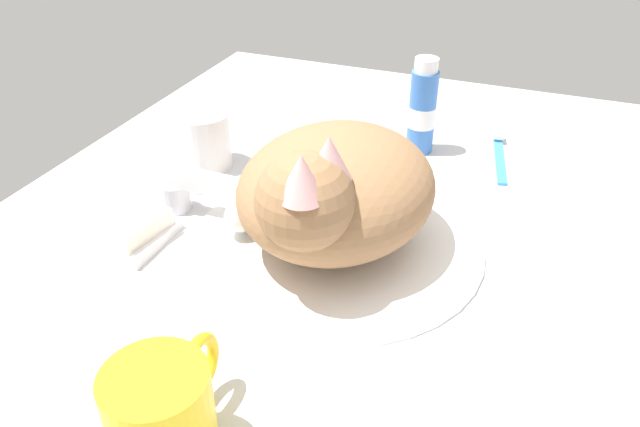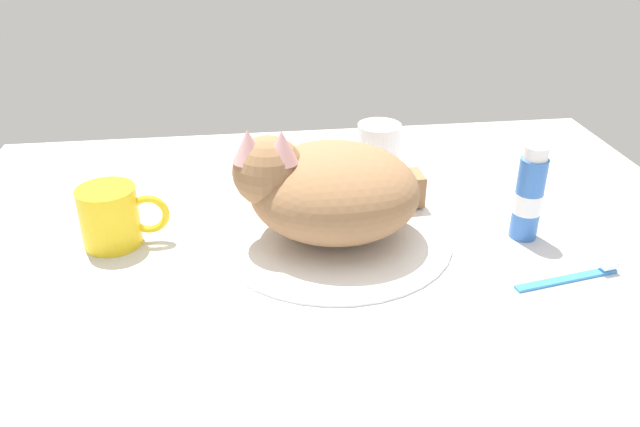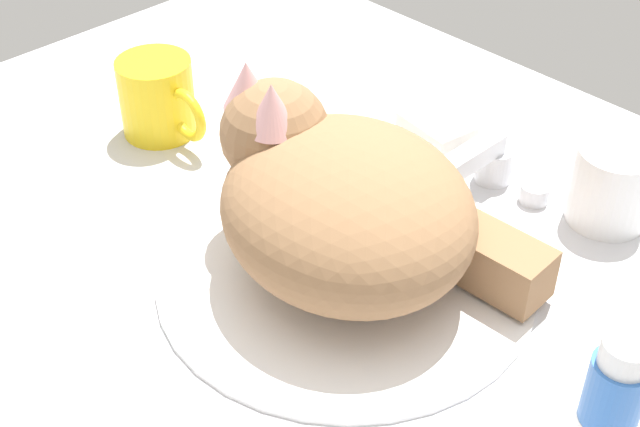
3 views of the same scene
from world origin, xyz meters
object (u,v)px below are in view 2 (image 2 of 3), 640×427
at_px(faucet, 317,166).
at_px(toothpaste_bottle, 529,196).
at_px(toothbrush, 573,276).
at_px(soap_bar, 269,165).
at_px(cat, 326,188).
at_px(rinse_cup, 379,146).
at_px(coffee_mug, 112,216).

bearing_deg(faucet, toothpaste_bottle, -39.94).
distance_m(faucet, toothbrush, 0.43).
xyz_separation_m(soap_bar, toothbrush, (0.35, -0.35, -0.02)).
xyz_separation_m(cat, toothpaste_bottle, (0.27, -0.03, -0.01)).
bearing_deg(cat, toothpaste_bottle, -7.10).
distance_m(rinse_cup, soap_bar, 0.19).
height_order(soap_bar, toothpaste_bottle, toothpaste_bottle).
bearing_deg(faucet, cat, -93.29).
bearing_deg(rinse_cup, toothpaste_bottle, -60.10).
bearing_deg(toothbrush, toothpaste_bottle, 100.00).
relative_size(coffee_mug, toothbrush, 0.82).
relative_size(faucet, coffee_mug, 1.07).
bearing_deg(cat, soap_bar, 107.87).
height_order(rinse_cup, toothpaste_bottle, toothpaste_bottle).
bearing_deg(soap_bar, toothpaste_bottle, -35.30).
bearing_deg(toothbrush, faucet, 130.45).
xyz_separation_m(faucet, rinse_cup, (0.11, 0.04, 0.01)).
relative_size(toothpaste_bottle, toothbrush, 0.94).
height_order(toothpaste_bottle, toothbrush, toothpaste_bottle).
height_order(rinse_cup, soap_bar, rinse_cup).
xyz_separation_m(toothpaste_bottle, toothbrush, (0.02, -0.11, -0.06)).
distance_m(coffee_mug, soap_bar, 0.29).
bearing_deg(cat, coffee_mug, 176.13).
height_order(coffee_mug, rinse_cup, coffee_mug).
height_order(cat, coffee_mug, cat).
xyz_separation_m(cat, soap_bar, (-0.07, 0.20, -0.05)).
height_order(rinse_cup, toothbrush, rinse_cup).
xyz_separation_m(cat, rinse_cup, (0.12, 0.22, -0.04)).
height_order(faucet, rinse_cup, rinse_cup).
distance_m(rinse_cup, toothbrush, 0.40).
bearing_deg(soap_bar, toothbrush, -44.38).
distance_m(cat, toothpaste_bottle, 0.27).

